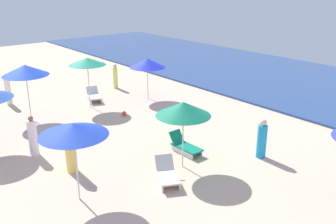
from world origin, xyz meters
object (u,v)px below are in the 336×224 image
object	(u,v)px
beach_ball_1	(124,114)
lounge_chair_2_1	(167,174)
beachgoer_3	(115,77)
beachgoer_7	(33,137)
umbrella_0	(73,130)
umbrella_2	(183,109)
umbrella_1	(87,61)
umbrella_5	(25,70)
lounge_chair_2_0	(185,146)
beachgoer_6	(262,140)
umbrella_8	(147,63)
lounge_chair_1_0	(94,96)
beachgoer_4	(71,151)
beachgoer_5	(8,90)

from	to	relation	value
beach_ball_1	lounge_chair_2_1	bearing A→B (deg)	-21.11
beachgoer_3	beachgoer_7	distance (m)	9.74
umbrella_0	umbrella_2	bearing A→B (deg)	83.67
umbrella_1	umbrella_5	xyz separation A→B (m)	(-0.26, -3.12, -0.04)
lounge_chair_2_0	lounge_chair_2_1	world-z (taller)	lounge_chair_2_1
beachgoer_6	umbrella_0	bearing A→B (deg)	154.58
umbrella_0	umbrella_8	size ratio (longest dim) A/B	1.09
umbrella_1	umbrella_2	distance (m)	8.30
umbrella_1	umbrella_5	size ratio (longest dim) A/B	0.99
umbrella_2	umbrella_5	bearing A→B (deg)	-164.22
lounge_chair_2_1	umbrella_2	bearing A→B (deg)	50.75
lounge_chair_2_0	lounge_chair_2_1	bearing A→B (deg)	-147.45
lounge_chair_1_0	lounge_chair_2_1	bearing A→B (deg)	-87.31
umbrella_5	umbrella_8	bearing A→B (deg)	80.56
beachgoer_4	beachgoer_7	bearing A→B (deg)	146.02
lounge_chair_1_0	beachgoer_6	bearing A→B (deg)	-64.48
umbrella_1	umbrella_0	bearing A→B (deg)	-30.61
lounge_chair_2_1	beachgoer_6	bearing A→B (deg)	15.34
lounge_chair_1_0	umbrella_8	size ratio (longest dim) A/B	0.62
lounge_chair_2_0	beachgoer_7	bearing A→B (deg)	141.84
beachgoer_6	lounge_chair_2_0	bearing A→B (deg)	121.27
lounge_chair_2_0	beachgoer_7	distance (m)	5.89
lounge_chair_1_0	beachgoer_4	distance (m)	8.27
lounge_chair_2_0	beachgoer_5	distance (m)	11.13
lounge_chair_2_0	beachgoer_6	xyz separation A→B (m)	(2.18, 1.97, 0.46)
lounge_chair_2_1	umbrella_1	bearing A→B (deg)	105.15
lounge_chair_2_0	umbrella_5	xyz separation A→B (m)	(-7.69, -3.29, 2.17)
beachgoer_5	beachgoer_4	bearing A→B (deg)	-37.71
lounge_chair_2_0	beachgoer_4	xyz separation A→B (m)	(-1.39, -4.15, 0.52)
umbrella_1	beachgoer_7	distance (m)	6.21
umbrella_8	beachgoer_6	size ratio (longest dim) A/B	1.49
beachgoer_4	umbrella_5	bearing A→B (deg)	124.10
umbrella_0	lounge_chair_2_0	world-z (taller)	umbrella_0
umbrella_1	beachgoer_7	xyz separation A→B (m)	(3.88, -4.53, -1.72)
umbrella_1	beachgoer_5	xyz separation A→B (m)	(-3.17, -3.22, -1.67)
umbrella_1	beachgoer_5	distance (m)	4.82
umbrella_0	beach_ball_1	distance (m)	7.89
umbrella_5	beachgoer_7	world-z (taller)	umbrella_5
lounge_chair_1_0	beachgoer_5	distance (m)	4.59
beachgoer_3	beachgoer_6	world-z (taller)	beachgoer_6
umbrella_5	beach_ball_1	distance (m)	5.12
umbrella_8	beachgoer_4	xyz separation A→B (m)	(5.23, -7.26, -1.29)
umbrella_5	beachgoer_6	world-z (taller)	umbrella_5
umbrella_2	umbrella_8	distance (m)	8.47
umbrella_0	umbrella_2	world-z (taller)	umbrella_0
umbrella_2	beachgoer_3	world-z (taller)	umbrella_2
umbrella_5	beach_ball_1	size ratio (longest dim) A/B	11.06
lounge_chair_2_1	umbrella_8	xyz separation A→B (m)	(-7.97, 5.13, 1.78)
lounge_chair_2_1	beach_ball_1	distance (m)	6.86
umbrella_2	umbrella_0	bearing A→B (deg)	-96.33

